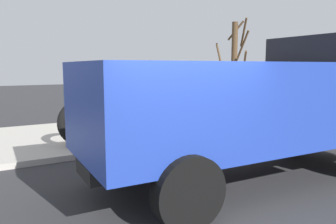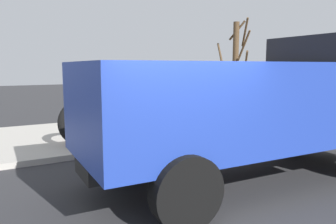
{
  "view_description": "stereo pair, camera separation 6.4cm",
  "coord_description": "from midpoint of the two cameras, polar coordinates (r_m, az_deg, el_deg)",
  "views": [
    {
      "loc": [
        -2.67,
        -4.09,
        2.33
      ],
      "look_at": [
        1.37,
        2.76,
        1.23
      ],
      "focal_mm": 35.49,
      "sensor_mm": 36.0,
      "label": 1
    },
    {
      "loc": [
        -2.62,
        -4.12,
        2.33
      ],
      "look_at": [
        1.37,
        2.76,
        1.23
      ],
      "focal_mm": 35.49,
      "sensor_mm": 36.0,
      "label": 2
    }
  ],
  "objects": [
    {
      "name": "loose_tire",
      "position": [
        9.56,
        -15.3,
        -1.75
      ],
      "size": [
        1.28,
        0.58,
        1.25
      ],
      "primitive_type": "torus",
      "rotation": [
        1.51,
        0.0,
        0.22
      ],
      "color": "black",
      "rests_on": "sidewalk_curb"
    },
    {
      "name": "dump_truck_blue",
      "position": [
        7.08,
        15.35,
        1.79
      ],
      "size": [
        7.1,
        3.04,
        3.0
      ],
      "color": "#1E3899",
      "rests_on": "ground"
    },
    {
      "name": "stop_sign",
      "position": [
        10.5,
        3.05,
        4.14
      ],
      "size": [
        0.76,
        0.08,
        2.16
      ],
      "color": "gray",
      "rests_on": "sidewalk_curb"
    },
    {
      "name": "sidewalk_curb",
      "position": [
        11.16,
        -16.23,
        -4.09
      ],
      "size": [
        36.0,
        5.0,
        0.15
      ],
      "primitive_type": "cube",
      "color": "#ADA89E",
      "rests_on": "ground"
    },
    {
      "name": "fire_hydrant",
      "position": [
        10.13,
        -14.84,
        -2.57
      ],
      "size": [
        0.24,
        0.53,
        0.73
      ],
      "color": "red",
      "rests_on": "sidewalk_curb"
    },
    {
      "name": "ground_plane",
      "position": [
        5.41,
        2.11,
        -17.6
      ],
      "size": [
        80.0,
        80.0,
        0.0
      ],
      "primitive_type": "plane",
      "color": "#2D2D30"
    },
    {
      "name": "bare_tree",
      "position": [
        14.44,
        11.19,
        7.73
      ],
      "size": [
        1.64,
        1.63,
        4.14
      ],
      "color": "#4C3823",
      "rests_on": "sidewalk_curb"
    }
  ]
}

